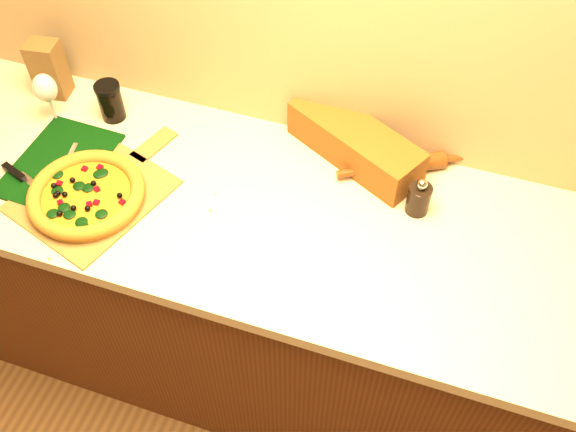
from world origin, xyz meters
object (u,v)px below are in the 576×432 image
object	(u,v)px
pepper_grinder	(419,198)
rolling_pin	(401,165)
wine_glass	(45,89)
cutting_board	(58,164)
dark_jar	(110,101)
pizza_peel	(97,192)
pizza	(87,195)

from	to	relation	value
pepper_grinder	rolling_pin	size ratio (longest dim) A/B	0.35
rolling_pin	wine_glass	size ratio (longest dim) A/B	1.97
cutting_board	dark_jar	xyz separation A→B (m)	(0.05, 0.23, 0.06)
pepper_grinder	cutting_board	bearing A→B (deg)	-170.71
wine_glass	cutting_board	bearing A→B (deg)	-57.39
cutting_board	pizza_peel	bearing A→B (deg)	-18.10
wine_glass	pepper_grinder	bearing A→B (deg)	-0.08
pizza	wine_glass	world-z (taller)	wine_glass
pizza	cutting_board	world-z (taller)	pizza
cutting_board	rolling_pin	distance (m)	0.96
cutting_board	rolling_pin	xyz separation A→B (m)	(0.92, 0.28, 0.02)
cutting_board	rolling_pin	bearing A→B (deg)	19.03
pizza	pepper_grinder	xyz separation A→B (m)	(0.84, 0.25, 0.02)
cutting_board	pepper_grinder	world-z (taller)	pepper_grinder
pizza_peel	rolling_pin	world-z (taller)	rolling_pin
rolling_pin	dark_jar	distance (m)	0.87
pizza_peel	pepper_grinder	xyz separation A→B (m)	(0.84, 0.22, 0.04)
pizza_peel	pepper_grinder	bearing A→B (deg)	32.46
cutting_board	dark_jar	world-z (taller)	dark_jar
wine_glass	dark_jar	distance (m)	0.18
pizza_peel	cutting_board	size ratio (longest dim) A/B	1.57
pizza	wine_glass	bearing A→B (deg)	134.94
pizza_peel	dark_jar	bearing A→B (deg)	126.93
pizza	wine_glass	xyz separation A→B (m)	(-0.25, 0.25, 0.09)
pizza_peel	pizza	world-z (taller)	pizza
wine_glass	rolling_pin	bearing A→B (deg)	6.73
cutting_board	dark_jar	size ratio (longest dim) A/B	2.81
pizza	dark_jar	world-z (taller)	dark_jar
pizza	cutting_board	xyz separation A→B (m)	(-0.15, 0.09, -0.02)
pizza	cutting_board	distance (m)	0.17
pizza_peel	pepper_grinder	world-z (taller)	pepper_grinder
wine_glass	pizza	bearing A→B (deg)	-45.06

